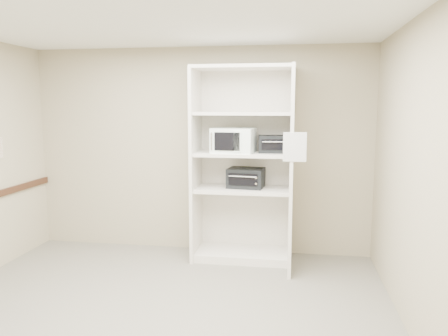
# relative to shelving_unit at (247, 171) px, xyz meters

# --- Properties ---
(floor) EXTENTS (4.50, 4.00, 0.01)m
(floor) POSITION_rel_shelving_unit_xyz_m (-0.67, -1.70, -1.13)
(floor) COLOR slate
(floor) RESTS_ON ground
(ceiling) EXTENTS (4.50, 4.00, 0.01)m
(ceiling) POSITION_rel_shelving_unit_xyz_m (-0.67, -1.70, 1.57)
(ceiling) COLOR white
(wall_back) EXTENTS (4.50, 0.02, 2.70)m
(wall_back) POSITION_rel_shelving_unit_xyz_m (-0.67, 0.30, 0.22)
(wall_back) COLOR tan
(wall_back) RESTS_ON ground
(wall_front) EXTENTS (4.50, 0.02, 2.70)m
(wall_front) POSITION_rel_shelving_unit_xyz_m (-0.67, -3.70, 0.22)
(wall_front) COLOR tan
(wall_front) RESTS_ON ground
(wall_right) EXTENTS (0.02, 4.00, 2.70)m
(wall_right) POSITION_rel_shelving_unit_xyz_m (1.58, -1.70, 0.22)
(wall_right) COLOR tan
(wall_right) RESTS_ON ground
(shelving_unit) EXTENTS (1.24, 0.92, 2.42)m
(shelving_unit) POSITION_rel_shelving_unit_xyz_m (0.00, 0.00, 0.00)
(shelving_unit) COLOR silver
(shelving_unit) RESTS_ON floor
(microwave) EXTENTS (0.54, 0.44, 0.30)m
(microwave) POSITION_rel_shelving_unit_xyz_m (-0.16, -0.06, 0.39)
(microwave) COLOR white
(microwave) RESTS_ON shelving_unit
(toaster_oven_upper) EXTENTS (0.39, 0.31, 0.21)m
(toaster_oven_upper) POSITION_rel_shelving_unit_xyz_m (0.33, 0.03, 0.34)
(toaster_oven_upper) COLOR black
(toaster_oven_upper) RESTS_ON shelving_unit
(toaster_oven_lower) EXTENTS (0.47, 0.38, 0.24)m
(toaster_oven_lower) POSITION_rel_shelving_unit_xyz_m (-0.01, 0.04, -0.09)
(toaster_oven_lower) COLOR black
(toaster_oven_lower) RESTS_ON shelving_unit
(paper_sign) EXTENTS (0.24, 0.01, 0.31)m
(paper_sign) POSITION_rel_shelving_unit_xyz_m (0.59, -0.63, 0.37)
(paper_sign) COLOR white
(paper_sign) RESTS_ON shelving_unit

